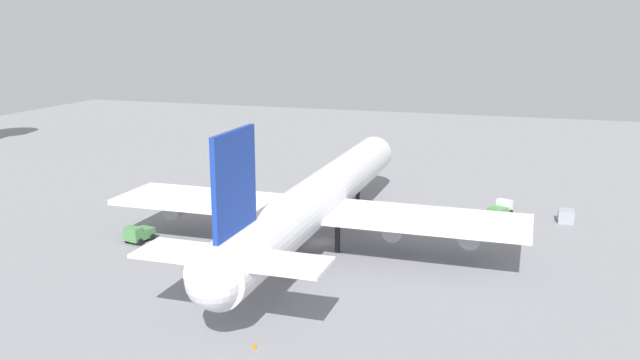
{
  "coord_description": "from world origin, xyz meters",
  "views": [
    {
      "loc": [
        -81.02,
        -26.25,
        28.85
      ],
      "look_at": [
        0.0,
        0.0,
        8.63
      ],
      "focal_mm": 37.43,
      "sensor_mm": 36.0,
      "label": 1
    }
  ],
  "objects_px": {
    "cargo_container_fore": "(566,216)",
    "cargo_airplane": "(319,198)",
    "catering_truck": "(139,234)",
    "cargo_loader": "(501,209)",
    "safety_cone_nose": "(354,186)",
    "safety_cone_tail": "(255,346)"
  },
  "relations": [
    {
      "from": "cargo_airplane",
      "to": "cargo_loader",
      "type": "distance_m",
      "value": 31.08
    },
    {
      "from": "cargo_airplane",
      "to": "catering_truck",
      "type": "relative_size",
      "value": 16.51
    },
    {
      "from": "cargo_airplane",
      "to": "safety_cone_nose",
      "type": "relative_size",
      "value": 84.48
    },
    {
      "from": "safety_cone_nose",
      "to": "safety_cone_tail",
      "type": "xyz_separation_m",
      "value": [
        -60.61,
        -6.97,
        -0.09
      ]
    },
    {
      "from": "cargo_loader",
      "to": "safety_cone_tail",
      "type": "bearing_deg",
      "value": 159.77
    },
    {
      "from": "catering_truck",
      "to": "safety_cone_nose",
      "type": "xyz_separation_m",
      "value": [
        37.6,
        -19.89,
        -0.78
      ]
    },
    {
      "from": "cargo_airplane",
      "to": "safety_cone_tail",
      "type": "height_order",
      "value": "cargo_airplane"
    },
    {
      "from": "cargo_airplane",
      "to": "cargo_container_fore",
      "type": "relative_size",
      "value": 25.56
    },
    {
      "from": "catering_truck",
      "to": "safety_cone_tail",
      "type": "distance_m",
      "value": 35.38
    },
    {
      "from": "cargo_container_fore",
      "to": "cargo_airplane",
      "type": "bearing_deg",
      "value": 122.78
    },
    {
      "from": "cargo_loader",
      "to": "cargo_container_fore",
      "type": "relative_size",
      "value": 1.64
    },
    {
      "from": "catering_truck",
      "to": "safety_cone_nose",
      "type": "height_order",
      "value": "catering_truck"
    },
    {
      "from": "cargo_loader",
      "to": "cargo_container_fore",
      "type": "distance_m",
      "value": 9.38
    },
    {
      "from": "cargo_container_fore",
      "to": "safety_cone_nose",
      "type": "height_order",
      "value": "cargo_container_fore"
    },
    {
      "from": "catering_truck",
      "to": "safety_cone_nose",
      "type": "bearing_deg",
      "value": -27.88
    },
    {
      "from": "cargo_airplane",
      "to": "catering_truck",
      "type": "height_order",
      "value": "cargo_airplane"
    },
    {
      "from": "catering_truck",
      "to": "cargo_loader",
      "type": "relative_size",
      "value": 0.94
    },
    {
      "from": "cargo_loader",
      "to": "safety_cone_nose",
      "type": "relative_size",
      "value": 5.42
    },
    {
      "from": "cargo_airplane",
      "to": "catering_truck",
      "type": "bearing_deg",
      "value": 106.58
    },
    {
      "from": "cargo_loader",
      "to": "safety_cone_tail",
      "type": "distance_m",
      "value": 54.26
    },
    {
      "from": "safety_cone_nose",
      "to": "catering_truck",
      "type": "bearing_deg",
      "value": 152.12
    },
    {
      "from": "safety_cone_tail",
      "to": "safety_cone_nose",
      "type": "bearing_deg",
      "value": 6.56
    }
  ]
}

